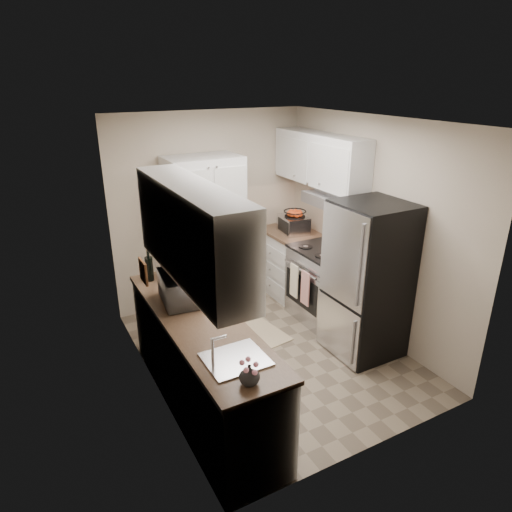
{
  "coord_description": "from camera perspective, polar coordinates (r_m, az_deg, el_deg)",
  "views": [
    {
      "loc": [
        -2.22,
        -3.73,
        2.89
      ],
      "look_at": [
        -0.11,
        0.15,
        1.13
      ],
      "focal_mm": 32.0,
      "sensor_mm": 36.0,
      "label": 1
    }
  ],
  "objects": [
    {
      "name": "refrigerator",
      "position": [
        5.01,
        13.78,
        -2.94
      ],
      "size": [
        0.7,
        0.72,
        1.7
      ],
      "primitive_type": "cube",
      "color": "#B7B7BC",
      "rests_on": "ground"
    },
    {
      "name": "wine_bottle",
      "position": [
        4.76,
        -13.22,
        -1.24
      ],
      "size": [
        0.08,
        0.08,
        0.32
      ],
      "primitive_type": "cylinder",
      "color": "black",
      "rests_on": "countertop_left"
    },
    {
      "name": "ground",
      "position": [
        5.21,
        1.92,
        -11.95
      ],
      "size": [
        3.2,
        3.2,
        0.0
      ],
      "primitive_type": "plane",
      "color": "#7A6B56",
      "rests_on": "ground"
    },
    {
      "name": "countertop_left",
      "position": [
        4.04,
        -7.09,
        -7.93
      ],
      "size": [
        0.63,
        2.33,
        0.04
      ],
      "primitive_type": "cube",
      "color": "brown",
      "rests_on": "base_cabinet_left"
    },
    {
      "name": "flower_vase",
      "position": [
        3.2,
        -0.83,
        -14.63
      ],
      "size": [
        0.17,
        0.17,
        0.15
      ],
      "primitive_type": "imported",
      "rotation": [
        0.0,
        0.0,
        0.21
      ],
      "color": "silver",
      "rests_on": "countertop_left"
    },
    {
      "name": "pantry_cabinet",
      "position": [
        5.75,
        -6.31,
        2.42
      ],
      "size": [
        0.9,
        0.55,
        2.0
      ],
      "primitive_type": "cube",
      "color": "silver",
      "rests_on": "ground"
    },
    {
      "name": "cutting_board",
      "position": [
        4.81,
        -11.05,
        -0.98
      ],
      "size": [
        0.07,
        0.23,
        0.29
      ],
      "primitive_type": "cube",
      "rotation": [
        0.0,
        0.0,
        0.21
      ],
      "color": "#548D40",
      "rests_on": "countertop_left"
    },
    {
      "name": "microwave",
      "position": [
        4.27,
        -9.42,
        -3.98
      ],
      "size": [
        0.39,
        0.53,
        0.27
      ],
      "primitive_type": "imported",
      "rotation": [
        0.0,
        0.0,
        1.46
      ],
      "color": "#AEAFB4",
      "rests_on": "countertop_left"
    },
    {
      "name": "electric_range",
      "position": [
        5.74,
        8.45,
        -3.36
      ],
      "size": [
        0.71,
        0.78,
        1.13
      ],
      "color": "#B7B7BC",
      "rests_on": "ground"
    },
    {
      "name": "kitchen_mat",
      "position": [
        5.57,
        0.34,
        -9.47
      ],
      "size": [
        0.57,
        0.81,
        0.01
      ],
      "primitive_type": "cube",
      "rotation": [
        0.0,
        0.0,
        0.14
      ],
      "color": "tan",
      "rests_on": "ground"
    },
    {
      "name": "countertop_right",
      "position": [
        6.2,
        4.39,
        2.95
      ],
      "size": [
        0.63,
        0.83,
        0.04
      ],
      "primitive_type": "cube",
      "color": "brown",
      "rests_on": "base_cabinet_right"
    },
    {
      "name": "base_cabinet_right",
      "position": [
        6.36,
        4.28,
        -0.98
      ],
      "size": [
        0.6,
        0.8,
        0.88
      ],
      "primitive_type": "cube",
      "color": "silver",
      "rests_on": "ground"
    },
    {
      "name": "toaster_oven",
      "position": [
        6.1,
        4.7,
        3.96
      ],
      "size": [
        0.36,
        0.43,
        0.23
      ],
      "primitive_type": "cube",
      "rotation": [
        0.0,
        0.0,
        -0.12
      ],
      "color": "#BAB9BF",
      "rests_on": "countertop_right"
    },
    {
      "name": "base_cabinet_left",
      "position": [
        4.29,
        -6.81,
        -13.28
      ],
      "size": [
        0.6,
        2.3,
        0.88
      ],
      "primitive_type": "cube",
      "color": "silver",
      "rests_on": "ground"
    },
    {
      "name": "room_shell",
      "position": [
        4.5,
        2.04,
        5.42
      ],
      "size": [
        2.64,
        3.24,
        2.52
      ],
      "color": "#C1B29C",
      "rests_on": "ground"
    },
    {
      "name": "fruit_basket",
      "position": [
        6.02,
        4.89,
        5.49
      ],
      "size": [
        0.3,
        0.3,
        0.12
      ],
      "primitive_type": null,
      "rotation": [
        0.0,
        0.0,
        0.01
      ],
      "color": "#D54316",
      "rests_on": "toaster_oven"
    }
  ]
}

